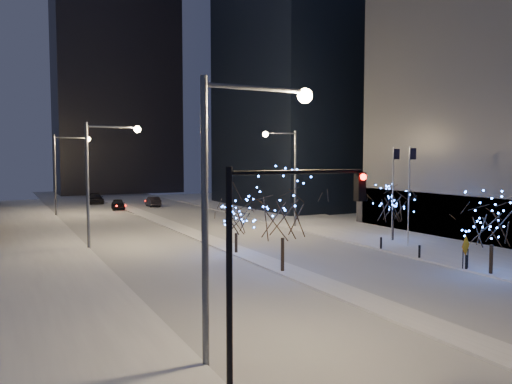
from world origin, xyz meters
TOP-DOWN VIEW (x-y plane):
  - ground at (0.00, 0.00)m, footprint 160.00×160.00m
  - road at (0.00, 35.00)m, footprint 20.00×130.00m
  - median at (0.00, 30.00)m, footprint 2.00×80.00m
  - east_sidewalk at (15.00, 20.00)m, footprint 10.00×90.00m
  - west_sidewalk at (-14.00, 20.00)m, footprint 8.00×90.00m
  - horizon_block at (6.00, 92.00)m, footprint 24.00×14.00m
  - street_lamp_w_near at (-8.94, 2.00)m, footprint 4.40×0.56m
  - street_lamp_w_mid at (-8.94, 27.00)m, footprint 4.40×0.56m
  - street_lamp_w_far at (-8.94, 52.00)m, footprint 4.40×0.56m
  - street_lamp_east at (10.08, 30.00)m, footprint 3.90×0.56m
  - traffic_signal_west at (-8.44, -0.00)m, footprint 5.26×0.43m
  - flagpoles at (13.37, 17.25)m, footprint 1.35×2.60m
  - bollards at (10.20, 10.00)m, footprint 0.16×12.16m
  - car_near at (-1.50, 56.52)m, footprint 2.36×4.52m
  - car_mid at (4.01, 58.46)m, footprint 1.74×4.44m
  - car_far at (-2.78, 67.20)m, footprint 2.54×5.53m
  - holiday_tree_median_near at (-0.50, 12.95)m, footprint 6.32×6.32m
  - holiday_tree_median_far at (-0.50, 19.82)m, footprint 3.31×3.31m
  - holiday_tree_plaza_near at (10.50, 6.44)m, footprint 4.18×4.18m
  - holiday_tree_plaza_far at (13.83, 18.67)m, footprint 4.70×4.70m
  - construction_sign at (10.30, 8.17)m, footprint 1.21×0.50m

SIDE VIEW (x-z plane):
  - ground at x=0.00m, z-range 0.00..0.00m
  - road at x=0.00m, z-range 0.00..0.02m
  - median at x=0.00m, z-range 0.00..0.15m
  - east_sidewalk at x=15.00m, z-range 0.00..0.15m
  - west_sidewalk at x=-14.00m, z-range 0.00..0.15m
  - bollards at x=10.20m, z-range 0.15..1.05m
  - car_mid at x=4.01m, z-range 0.00..1.44m
  - car_near at x=-1.50m, z-range 0.00..1.47m
  - car_far at x=-2.78m, z-range 0.00..1.57m
  - construction_sign at x=10.30m, z-range 0.36..2.47m
  - holiday_tree_median_far at x=-0.50m, z-range 0.75..4.83m
  - holiday_tree_plaza_far at x=13.83m, z-range 0.83..5.76m
  - holiday_tree_plaza_near at x=10.50m, z-range 0.89..5.90m
  - holiday_tree_median_near at x=-0.50m, z-range 1.00..7.32m
  - traffic_signal_west at x=-8.44m, z-range 1.26..8.26m
  - flagpoles at x=13.37m, z-range 0.80..8.80m
  - street_lamp_east at x=10.08m, z-range 1.45..11.45m
  - street_lamp_w_near at x=-8.94m, z-range 1.50..11.50m
  - street_lamp_w_mid at x=-8.94m, z-range 1.50..11.50m
  - street_lamp_w_far at x=-8.94m, z-range 1.50..11.50m
  - horizon_block at x=6.00m, z-range 0.00..42.00m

